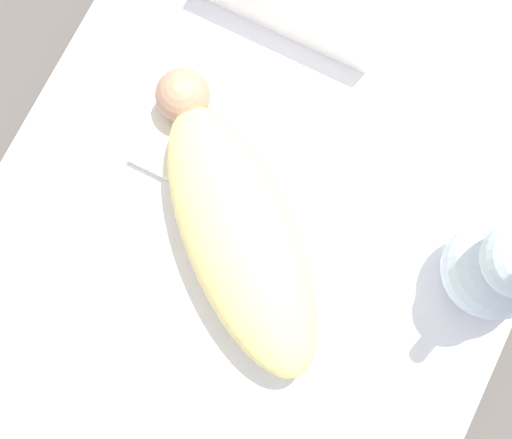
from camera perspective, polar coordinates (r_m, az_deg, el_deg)
name	(u,v)px	position (r m, az deg, el deg)	size (l,w,h in m)	color
ground_plane	(268,220)	(1.46, 1.01, 0.00)	(12.00, 12.00, 0.00)	#514C47
bed_mattress	(269,213)	(1.38, 1.06, 0.55)	(1.38, 0.97, 0.15)	white
burp_cloth	(195,120)	(1.34, -4.90, 7.95)	(0.25, 0.15, 0.02)	white
swaddled_baby	(237,228)	(1.23, -1.53, -0.67)	(0.48, 0.52, 0.14)	#EFDB7F
bunny_plush	(501,266)	(1.23, 19.04, -3.53)	(0.18, 0.18, 0.36)	silver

